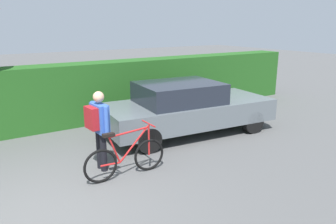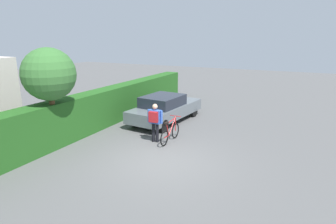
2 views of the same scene
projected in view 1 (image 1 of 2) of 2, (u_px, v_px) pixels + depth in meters
ground_plane at (38, 217)px, 4.97m from camera, size 60.00×60.00×0.00m
parked_car_near at (186, 107)px, 8.61m from camera, size 4.63×2.24×1.38m
bicycle at (126, 158)px, 6.21m from camera, size 1.66×0.50×0.98m
person_rider at (98, 124)px, 6.34m from camera, size 0.37×0.65×1.60m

